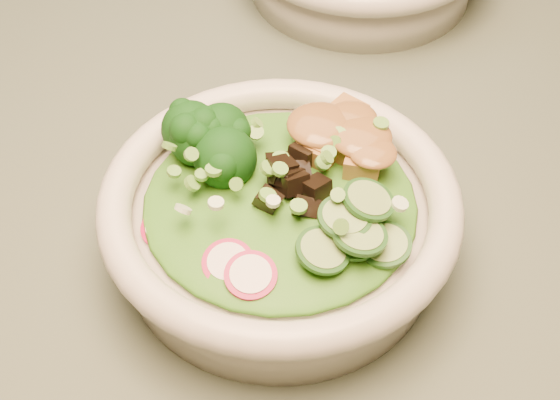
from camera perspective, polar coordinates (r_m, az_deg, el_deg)
The scene contains 10 objects.
dining_table at distance 0.65m, azimuth 15.06°, elevation -9.60°, with size 1.20×0.80×0.75m.
salad_bowl at distance 0.51m, azimuth -0.00°, elevation -1.38°, with size 0.23×0.23×0.06m.
lettuce_bed at distance 0.49m, azimuth 0.00°, elevation 0.08°, with size 0.18×0.18×0.02m, color #185E13.
broccoli_florets at distance 0.51m, azimuth -4.74°, elevation 3.84°, with size 0.07×0.06×0.04m, color black, non-canonical shape.
radish_slices at distance 0.46m, azimuth -4.38°, elevation -3.79°, with size 0.09×0.03×0.02m, color #9E0C39, non-canonical shape.
cucumber_slices at distance 0.46m, azimuth 5.17°, elevation -2.52°, with size 0.06×0.06×0.03m, color #7EA65C, non-canonical shape.
mushroom_heap at distance 0.49m, azimuth 0.80°, elevation 1.65°, with size 0.06×0.06×0.03m, color black, non-canonical shape.
tofu_cubes at distance 0.52m, azimuth 4.06°, elevation 4.08°, with size 0.08×0.05×0.03m, color olive, non-canonical shape.
peanut_sauce at distance 0.51m, azimuth 4.13°, elevation 4.99°, with size 0.06×0.05×0.01m, color brown.
scallion_garnish at distance 0.48m, azimuth 0.00°, elevation 1.69°, with size 0.17×0.17×0.02m, color #5D9B37, non-canonical shape.
Camera 1 is at (0.05, -0.38, 1.17)m, focal length 50.00 mm.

